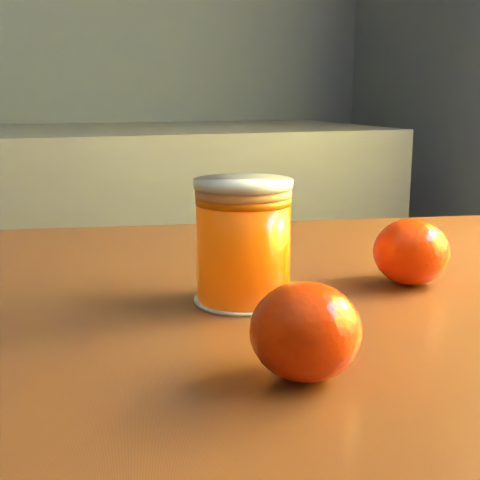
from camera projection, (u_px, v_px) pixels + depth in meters
name	position (u px, v px, depth m)	size (l,w,h in m)	color
table	(307.00, 431.00, 0.56)	(1.21, 0.96, 0.81)	brown
juice_glass	(243.00, 242.00, 0.55)	(0.08, 0.08, 0.10)	#F35104
orange_front	(306.00, 331.00, 0.41)	(0.07, 0.07, 0.06)	red
orange_back	(411.00, 252.00, 0.61)	(0.07, 0.07, 0.06)	red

